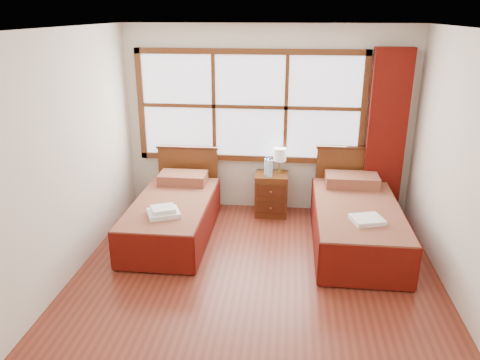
# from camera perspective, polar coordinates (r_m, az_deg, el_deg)

# --- Properties ---
(floor) EXTENTS (4.50, 4.50, 0.00)m
(floor) POSITION_cam_1_polar(r_m,az_deg,el_deg) (5.01, 1.68, -13.37)
(floor) COLOR maroon
(floor) RESTS_ON ground
(ceiling) EXTENTS (4.50, 4.50, 0.00)m
(ceiling) POSITION_cam_1_polar(r_m,az_deg,el_deg) (4.19, 2.06, 17.88)
(ceiling) COLOR white
(ceiling) RESTS_ON wall_back
(wall_back) EXTENTS (4.00, 0.00, 4.00)m
(wall_back) POSITION_cam_1_polar(r_m,az_deg,el_deg) (6.59, 3.40, 7.21)
(wall_back) COLOR silver
(wall_back) RESTS_ON floor
(wall_left) EXTENTS (0.00, 4.50, 4.50)m
(wall_left) POSITION_cam_1_polar(r_m,az_deg,el_deg) (4.99, -21.72, 1.59)
(wall_left) COLOR silver
(wall_left) RESTS_ON floor
(wall_right) EXTENTS (0.00, 4.50, 4.50)m
(wall_right) POSITION_cam_1_polar(r_m,az_deg,el_deg) (4.73, 26.79, -0.12)
(wall_right) COLOR silver
(wall_right) RESTS_ON floor
(window) EXTENTS (3.16, 0.06, 1.56)m
(window) POSITION_cam_1_polar(r_m,az_deg,el_deg) (6.53, 1.20, 8.92)
(window) COLOR white
(window) RESTS_ON wall_back
(curtain) EXTENTS (0.50, 0.16, 2.30)m
(curtain) POSITION_cam_1_polar(r_m,az_deg,el_deg) (6.61, 17.37, 5.20)
(curtain) COLOR #620F09
(curtain) RESTS_ON wall_back
(bed_left) EXTENTS (0.96, 1.98, 0.93)m
(bed_left) POSITION_cam_1_polar(r_m,az_deg,el_deg) (6.09, -8.11, -4.17)
(bed_left) COLOR #431D0E
(bed_left) RESTS_ON floor
(bed_right) EXTENTS (1.03, 2.05, 0.99)m
(bed_right) POSITION_cam_1_polar(r_m,az_deg,el_deg) (5.96, 13.94, -4.90)
(bed_right) COLOR #431D0E
(bed_right) RESTS_ON floor
(nightstand) EXTENTS (0.45, 0.45, 0.60)m
(nightstand) POSITION_cam_1_polar(r_m,az_deg,el_deg) (6.64, 3.86, -1.73)
(nightstand) COLOR #5A2D13
(nightstand) RESTS_ON floor
(towels_left) EXTENTS (0.45, 0.43, 0.11)m
(towels_left) POSITION_cam_1_polar(r_m,az_deg,el_deg) (5.54, -9.31, -3.86)
(towels_left) COLOR white
(towels_left) RESTS_ON bed_left
(towels_right) EXTENTS (0.40, 0.38, 0.05)m
(towels_right) POSITION_cam_1_polar(r_m,az_deg,el_deg) (5.41, 15.23, -4.69)
(towels_right) COLOR white
(towels_right) RESTS_ON bed_right
(lamp) EXTENTS (0.18, 0.18, 0.35)m
(lamp) POSITION_cam_1_polar(r_m,az_deg,el_deg) (6.54, 4.86, 3.01)
(lamp) COLOR gold
(lamp) RESTS_ON nightstand
(bottle_near) EXTENTS (0.07, 0.07, 0.26)m
(bottle_near) POSITION_cam_1_polar(r_m,az_deg,el_deg) (6.48, 3.28, 1.68)
(bottle_near) COLOR silver
(bottle_near) RESTS_ON nightstand
(bottle_far) EXTENTS (0.07, 0.07, 0.27)m
(bottle_far) POSITION_cam_1_polar(r_m,az_deg,el_deg) (6.40, 3.68, 1.46)
(bottle_far) COLOR silver
(bottle_far) RESTS_ON nightstand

